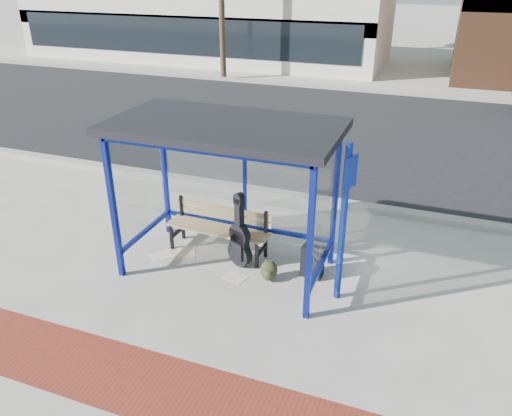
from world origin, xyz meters
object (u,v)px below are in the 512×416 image
at_px(bench, 219,226).
at_px(suitcase, 312,262).
at_px(backpack, 269,271).
at_px(guitar_bag, 240,241).

distance_m(bench, suitcase, 1.69).
bearing_deg(backpack, suitcase, 13.24).
bearing_deg(guitar_bag, backpack, 1.34).
relative_size(bench, backpack, 5.60).
xyz_separation_m(suitcase, backpack, (-0.60, -0.32, -0.11)).
bearing_deg(backpack, guitar_bag, 143.27).
bearing_deg(guitar_bag, suitcase, 27.60).
relative_size(guitar_bag, suitcase, 2.11).
height_order(bench, suitcase, bench).
bearing_deg(backpack, bench, 138.93).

